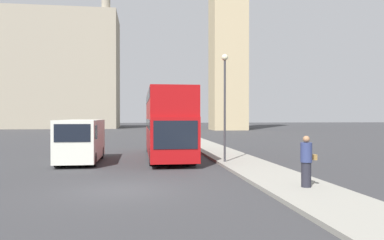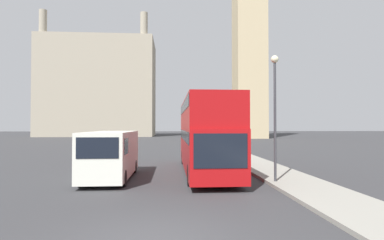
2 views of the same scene
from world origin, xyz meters
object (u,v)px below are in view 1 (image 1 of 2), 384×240
Objects in this scene: red_double_decker_bus at (167,121)px; street_lamp at (225,92)px; white_van at (81,140)px; pedestrian at (306,161)px.

street_lamp is at bearing -53.24° from red_double_decker_bus.
white_van is (-5.14, -2.06, -1.07)m from red_double_decker_bus.
white_van is 3.22× the size of pedestrian.
pedestrian is (9.25, -9.61, -0.27)m from white_van.
red_double_decker_bus is at bearing 109.39° from pedestrian.
white_van is at bearing 167.12° from street_lamp.
red_double_decker_bus reaches higher than pedestrian.
white_van reaches higher than pedestrian.
white_van is at bearing -158.12° from red_double_decker_bus.
red_double_decker_bus is 1.91× the size of street_lamp.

